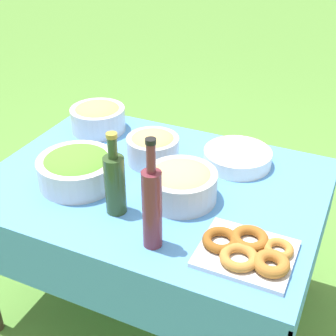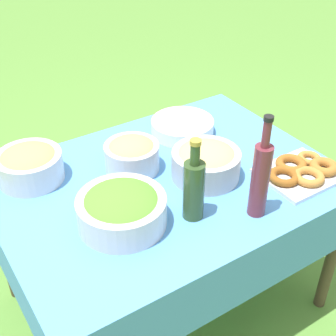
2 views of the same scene
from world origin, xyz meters
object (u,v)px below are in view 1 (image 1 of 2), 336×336
object	(u,v)px
bread_bowl	(153,147)
fruit_bowl	(98,117)
pasta_bowl	(181,183)
wine_bottle	(152,206)
olive_oil_bottle	(115,182)
salad_bowl	(77,168)
plate_stack	(237,157)
donut_platter	(248,251)

from	to	relation	value
bread_bowl	fruit_bowl	bearing A→B (deg)	-22.94
pasta_bowl	wine_bottle	world-z (taller)	wine_bottle
pasta_bowl	olive_oil_bottle	world-z (taller)	olive_oil_bottle
olive_oil_bottle	bread_bowl	bearing A→B (deg)	-84.27
olive_oil_bottle	fruit_bowl	xyz separation A→B (m)	(0.39, -0.50, -0.05)
bread_bowl	wine_bottle	bearing A→B (deg)	116.25
wine_bottle	bread_bowl	distance (m)	0.52
olive_oil_bottle	fruit_bowl	distance (m)	0.64
bread_bowl	salad_bowl	bearing A→B (deg)	54.76
salad_bowl	plate_stack	distance (m)	0.63
bread_bowl	fruit_bowl	distance (m)	0.38
fruit_bowl	donut_platter	bearing A→B (deg)	148.01
salad_bowl	fruit_bowl	world-z (taller)	fruit_bowl
bread_bowl	fruit_bowl	size ratio (longest dim) A/B	0.86
donut_platter	wine_bottle	bearing A→B (deg)	13.29
olive_oil_bottle	salad_bowl	bearing A→B (deg)	-23.14
pasta_bowl	wine_bottle	xyz separation A→B (m)	(-0.02, 0.27, 0.08)
salad_bowl	bread_bowl	world-z (taller)	bread_bowl
salad_bowl	fruit_bowl	size ratio (longest dim) A/B	1.21
olive_oil_bottle	bread_bowl	world-z (taller)	olive_oil_bottle
pasta_bowl	fruit_bowl	world-z (taller)	same
donut_platter	fruit_bowl	distance (m)	1.02
pasta_bowl	plate_stack	world-z (taller)	pasta_bowl
plate_stack	donut_platter	bearing A→B (deg)	110.85
wine_bottle	pasta_bowl	bearing A→B (deg)	-85.87
donut_platter	wine_bottle	size ratio (longest dim) A/B	0.85
olive_oil_bottle	fruit_bowl	world-z (taller)	olive_oil_bottle
olive_oil_bottle	wine_bottle	xyz separation A→B (m)	(-0.19, 0.10, 0.03)
wine_bottle	bread_bowl	bearing A→B (deg)	-63.75
plate_stack	bread_bowl	bearing A→B (deg)	20.91
salad_bowl	pasta_bowl	bearing A→B (deg)	-170.38
olive_oil_bottle	wine_bottle	bearing A→B (deg)	151.35
pasta_bowl	bread_bowl	size ratio (longest dim) A/B	1.22
salad_bowl	pasta_bowl	size ratio (longest dim) A/B	1.15
salad_bowl	donut_platter	bearing A→B (deg)	169.42
fruit_bowl	olive_oil_bottle	bearing A→B (deg)	127.50
plate_stack	olive_oil_bottle	xyz separation A→B (m)	(0.28, 0.48, 0.09)
wine_bottle	plate_stack	bearing A→B (deg)	-98.97
salad_bowl	olive_oil_bottle	bearing A→B (deg)	156.86
olive_oil_bottle	fruit_bowl	bearing A→B (deg)	-52.50
donut_platter	olive_oil_bottle	bearing A→B (deg)	-4.36
wine_bottle	fruit_bowl	world-z (taller)	wine_bottle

